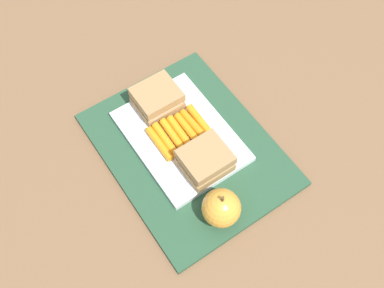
{
  "coord_description": "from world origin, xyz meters",
  "views": [
    {
      "loc": [
        0.34,
        -0.22,
        0.74
      ],
      "look_at": [
        0.01,
        0.0,
        0.04
      ],
      "focal_mm": 42.67,
      "sensor_mm": 36.0,
      "label": 1
    }
  ],
  "objects_px": {
    "sandwich_half_left": "(157,99)",
    "sandwich_half_right": "(205,160)",
    "apple": "(221,208)",
    "food_tray": "(181,136)",
    "carrot_sticks_bundle": "(180,132)"
  },
  "relations": [
    {
      "from": "sandwich_half_left",
      "to": "sandwich_half_right",
      "type": "xyz_separation_m",
      "value": [
        0.16,
        0.0,
        0.0
      ]
    },
    {
      "from": "sandwich_half_right",
      "to": "apple",
      "type": "bearing_deg",
      "value": -18.14
    },
    {
      "from": "sandwich_half_left",
      "to": "sandwich_half_right",
      "type": "relative_size",
      "value": 1.0
    },
    {
      "from": "sandwich_half_right",
      "to": "sandwich_half_left",
      "type": "bearing_deg",
      "value": 180.0
    },
    {
      "from": "apple",
      "to": "sandwich_half_right",
      "type": "bearing_deg",
      "value": 161.86
    },
    {
      "from": "sandwich_half_right",
      "to": "apple",
      "type": "distance_m",
      "value": 0.09
    },
    {
      "from": "sandwich_half_left",
      "to": "sandwich_half_right",
      "type": "bearing_deg",
      "value": 0.0
    },
    {
      "from": "sandwich_half_right",
      "to": "apple",
      "type": "height_order",
      "value": "apple"
    },
    {
      "from": "food_tray",
      "to": "apple",
      "type": "height_order",
      "value": "apple"
    },
    {
      "from": "carrot_sticks_bundle",
      "to": "apple",
      "type": "distance_m",
      "value": 0.17
    },
    {
      "from": "carrot_sticks_bundle",
      "to": "food_tray",
      "type": "bearing_deg",
      "value": -19.58
    },
    {
      "from": "sandwich_half_left",
      "to": "apple",
      "type": "bearing_deg",
      "value": -6.62
    },
    {
      "from": "food_tray",
      "to": "sandwich_half_left",
      "type": "bearing_deg",
      "value": 180.0
    },
    {
      "from": "apple",
      "to": "sandwich_half_left",
      "type": "bearing_deg",
      "value": 173.38
    },
    {
      "from": "food_tray",
      "to": "apple",
      "type": "relative_size",
      "value": 3.01
    }
  ]
}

